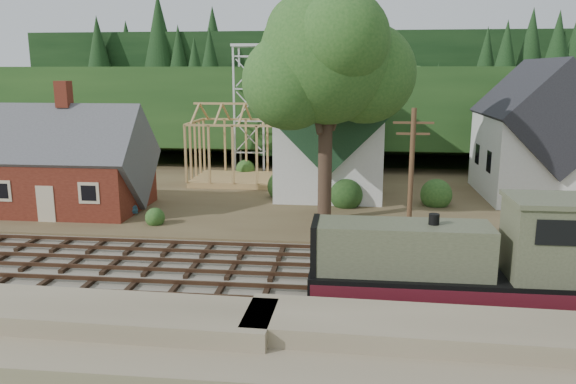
# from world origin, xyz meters

# --- Properties ---
(ground) EXTENTS (140.00, 140.00, 0.00)m
(ground) POSITION_xyz_m (0.00, 0.00, 0.00)
(ground) COLOR #384C1E
(ground) RESTS_ON ground
(embankment) EXTENTS (64.00, 5.00, 1.60)m
(embankment) POSITION_xyz_m (0.00, -8.50, 0.00)
(embankment) COLOR #7F7259
(embankment) RESTS_ON ground
(railroad_bed) EXTENTS (64.00, 11.00, 0.16)m
(railroad_bed) POSITION_xyz_m (0.00, 0.00, 0.08)
(railroad_bed) COLOR #726B5B
(railroad_bed) RESTS_ON ground
(village_flat) EXTENTS (64.00, 26.00, 0.30)m
(village_flat) POSITION_xyz_m (0.00, 18.00, 0.15)
(village_flat) COLOR brown
(village_flat) RESTS_ON ground
(hillside) EXTENTS (70.00, 28.96, 12.74)m
(hillside) POSITION_xyz_m (0.00, 42.00, 0.00)
(hillside) COLOR #1E3F19
(hillside) RESTS_ON ground
(ridge) EXTENTS (80.00, 20.00, 12.00)m
(ridge) POSITION_xyz_m (0.00, 58.00, 0.00)
(ridge) COLOR black
(ridge) RESTS_ON ground
(depot) EXTENTS (10.80, 7.41, 9.00)m
(depot) POSITION_xyz_m (-16.00, 11.00, 3.21)
(depot) COLOR #521C12
(depot) RESTS_ON village_flat
(church) EXTENTS (8.40, 15.17, 13.00)m
(church) POSITION_xyz_m (2.00, 19.68, 5.18)
(church) COLOR silver
(church) RESTS_ON village_flat
(farmhouse) EXTENTS (8.40, 10.80, 10.60)m
(farmhouse) POSITION_xyz_m (18.00, 19.00, 4.87)
(farmhouse) COLOR silver
(farmhouse) RESTS_ON village_flat
(timber_frame) EXTENTS (8.20, 6.20, 6.99)m
(timber_frame) POSITION_xyz_m (-6.00, 22.00, 3.27)
(timber_frame) COLOR tan
(timber_frame) RESTS_ON village_flat
(lattice_tower) EXTENTS (3.20, 3.20, 12.12)m
(lattice_tower) POSITION_xyz_m (-6.00, 28.00, 10.03)
(lattice_tower) COLOR silver
(lattice_tower) RESTS_ON village_flat
(big_tree) EXTENTS (10.90, 8.40, 14.70)m
(big_tree) POSITION_xyz_m (2.17, 10.08, 10.22)
(big_tree) COLOR #38281E
(big_tree) RESTS_ON village_flat
(telegraph_pole_near) EXTENTS (2.20, 0.28, 8.00)m
(telegraph_pole_near) POSITION_xyz_m (7.00, 5.20, 4.25)
(telegraph_pole_near) COLOR #4C331E
(telegraph_pole_near) RESTS_ON ground
(locomotive) EXTENTS (12.06, 3.01, 4.82)m
(locomotive) POSITION_xyz_m (8.59, -3.00, 2.13)
(locomotive) COLOR black
(locomotive) RESTS_ON railroad_bed
(car_blue) EXTENTS (3.42, 3.69, 1.23)m
(car_blue) POSITION_xyz_m (-12.28, 10.73, 0.91)
(car_blue) COLOR #5593B6
(car_blue) RESTS_ON village_flat
(car_green) EXTENTS (3.81, 2.14, 1.19)m
(car_green) POSITION_xyz_m (-21.88, 12.99, 0.89)
(car_green) COLOR gray
(car_green) RESTS_ON village_flat
(car_red) EXTENTS (4.21, 2.34, 1.11)m
(car_red) POSITION_xyz_m (19.89, 19.80, 0.86)
(car_red) COLOR #A92D0D
(car_red) RESTS_ON village_flat
(patio_set) EXTENTS (2.20, 2.20, 2.45)m
(patio_set) POSITION_xyz_m (-13.91, 9.45, 2.38)
(patio_set) COLOR silver
(patio_set) RESTS_ON village_flat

